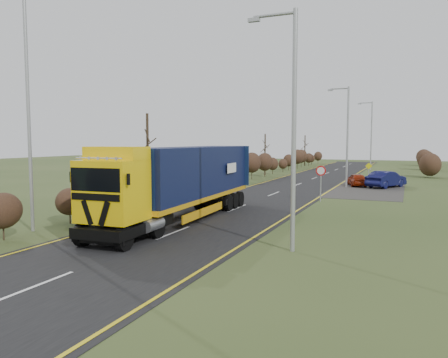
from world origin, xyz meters
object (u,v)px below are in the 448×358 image
lorry (182,178)px  car_red_hatchback (357,180)px  streetlight_near (291,120)px  speed_sign (321,176)px  car_blue_sedan (386,179)px

lorry → car_red_hatchback: (6.45, 22.05, -1.67)m
streetlight_near → speed_sign: 14.62m
car_blue_sedan → streetlight_near: 26.15m
lorry → car_blue_sedan: 23.62m
car_blue_sedan → speed_sign: (-3.74, -11.52, 1.02)m
car_red_hatchback → car_blue_sedan: bearing=155.2°
lorry → streetlight_near: bearing=-32.8°
car_blue_sedan → speed_sign: size_ratio=1.81×
streetlight_near → car_red_hatchback: bearing=90.8°
car_blue_sedan → speed_sign: bearing=99.1°
lorry → speed_sign: bearing=60.0°
lorry → car_blue_sedan: lorry is taller
speed_sign → lorry: bearing=-117.4°
car_red_hatchback → streetlight_near: streetlight_near is taller
streetlight_near → speed_sign: (-1.49, 14.19, -3.21)m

